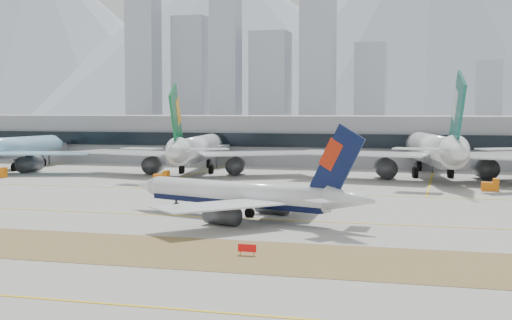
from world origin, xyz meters
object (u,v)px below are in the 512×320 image
(taxiing_airliner, at_px, (245,196))
(terminal, at_px, (331,139))
(widebody_eva, at_px, (195,150))
(widebody_cathay, at_px, (434,151))
(widebody_korean, at_px, (1,150))

(taxiing_airliner, xyz_separation_m, terminal, (-5.86, 120.30, 3.85))
(widebody_eva, xyz_separation_m, widebody_cathay, (61.04, 4.00, 0.59))
(taxiing_airliner, relative_size, widebody_korean, 0.71)
(widebody_cathay, bearing_deg, widebody_eva, 81.90)
(widebody_korean, bearing_deg, widebody_eva, -80.56)
(taxiing_airliner, bearing_deg, terminal, -67.28)
(taxiing_airliner, xyz_separation_m, widebody_eva, (-34.19, 71.67, 2.53))
(widebody_cathay, bearing_deg, widebody_korean, 82.78)
(taxiing_airliner, relative_size, widebody_cathay, 0.62)
(widebody_korean, xyz_separation_m, widebody_eva, (55.15, 5.40, 0.39))
(taxiing_airliner, bearing_deg, widebody_cathay, -89.60)
(taxiing_airliner, height_order, widebody_cathay, widebody_cathay)
(widebody_korean, xyz_separation_m, widebody_cathay, (116.19, 9.41, 0.99))
(widebody_cathay, height_order, terminal, widebody_cathay)
(widebody_cathay, relative_size, terminal, 0.25)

